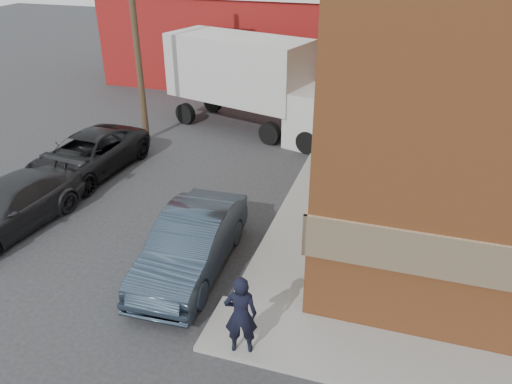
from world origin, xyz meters
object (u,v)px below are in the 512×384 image
Objects in this scene: sedan at (191,244)px; warehouse at (256,31)px; man at (241,315)px; box_truck at (253,79)px; utility_pole at (135,26)px; suv_a at (87,155)px; suv_b at (8,207)px.

warehouse is at bearing 99.98° from sedan.
man is 0.22× the size of box_truck.
utility_pole reaches higher than suv_a.
utility_pole reaches higher than warehouse.
utility_pole is 10.67m from sedan.
man is 0.36× the size of suv_a.
warehouse is at bearing 122.58° from box_truck.
sedan reaches higher than suv_a.
warehouse is 19.64m from sedan.
suv_a is at bearing -95.54° from utility_pole.
warehouse is at bearing -89.24° from man.
warehouse is at bearing 86.44° from suv_a.
box_truck reaches higher than sedan.
utility_pole is 5.48m from suv_a.
box_truck is at bearing 73.98° from suv_b.
utility_pole is at bearing -132.77° from box_truck.
warehouse is 22.55m from man.
box_truck reaches higher than man.
sedan is 6.11m from suv_b.
suv_a is at bearing -97.20° from warehouse.
box_truck is (4.42, 10.31, 1.62)m from suv_b.
suv_b is at bearing -97.59° from box_truck.
sedan is at bearing -31.65° from suv_a.
utility_pole reaches higher than sedan.
box_truck is at bearing 96.39° from sedan.
man reaches higher than suv_a.
suv_a is 0.62× the size of box_truck.
suv_a is (-8.37, 6.80, -0.33)m from man.
man is 0.39× the size of sedan.
suv_b is (-1.84, -18.80, -2.08)m from warehouse.
man is at bearing -57.65° from box_truck.
suv_a is at bearing 142.05° from sedan.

